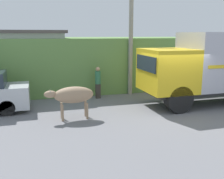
% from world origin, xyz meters
% --- Properties ---
extents(ground_plane, '(60.00, 60.00, 0.00)m').
position_xyz_m(ground_plane, '(0.00, 0.00, 0.00)').
color(ground_plane, slate).
extents(hillside_embankment, '(32.00, 6.99, 3.08)m').
position_xyz_m(hillside_embankment, '(0.00, 7.28, 1.54)').
color(hillside_embankment, '#608C47').
rests_on(hillside_embankment, ground_plane).
extents(building_backdrop, '(5.49, 2.70, 3.52)m').
position_xyz_m(building_backdrop, '(-6.80, 5.30, 1.77)').
color(building_backdrop, '#B2BCAD').
rests_on(building_backdrop, ground_plane).
extents(cargo_truck, '(6.93, 2.41, 3.40)m').
position_xyz_m(cargo_truck, '(2.53, 0.64, 1.88)').
color(cargo_truck, '#2D2D2D').
rests_on(cargo_truck, ground_plane).
extents(brown_cow, '(1.93, 0.65, 1.30)m').
position_xyz_m(brown_cow, '(-4.43, 0.15, 0.96)').
color(brown_cow, '#9E7F60').
rests_on(brown_cow, ground_plane).
extents(pedestrian_on_hill, '(0.33, 0.33, 1.66)m').
position_xyz_m(pedestrian_on_hill, '(-2.69, 3.19, 0.93)').
color(pedestrian_on_hill, '#38332D').
rests_on(pedestrian_on_hill, ground_plane).
extents(utility_pole, '(0.90, 0.23, 6.76)m').
position_xyz_m(utility_pole, '(-0.74, 3.62, 3.49)').
color(utility_pole, gray).
rests_on(utility_pole, ground_plane).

